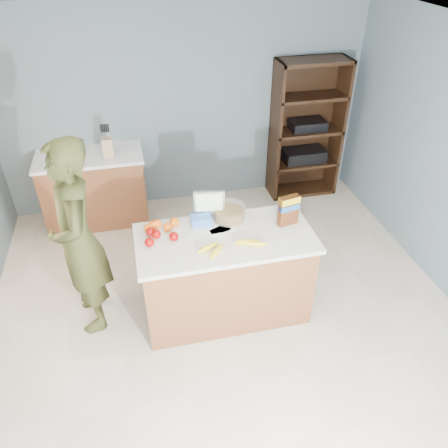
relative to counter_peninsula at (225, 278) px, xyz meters
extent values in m
cube|color=beige|center=(0.00, -0.30, -0.42)|extent=(4.50, 5.00, 0.02)
cube|color=slate|center=(0.00, 2.20, 0.83)|extent=(4.50, 0.02, 2.50)
cube|color=white|center=(0.00, -0.30, 2.08)|extent=(4.50, 5.00, 0.02)
cube|color=brown|center=(0.00, 0.00, 0.01)|extent=(1.50, 0.70, 0.86)
cube|color=silver|center=(0.00, 0.00, 0.46)|extent=(1.56, 0.76, 0.04)
cube|color=black|center=(0.00, 0.00, -0.37)|extent=(1.46, 0.66, 0.10)
cube|color=brown|center=(-1.20, 1.90, 0.01)|extent=(1.20, 0.60, 0.86)
cube|color=white|center=(-1.20, 1.90, 0.46)|extent=(1.24, 0.62, 0.04)
cube|color=black|center=(1.55, 2.18, 0.48)|extent=(0.90, 0.04, 1.80)
cube|color=black|center=(1.12, 2.00, 0.48)|extent=(0.04, 0.40, 1.80)
cube|color=black|center=(1.98, 2.00, 0.48)|extent=(0.04, 0.40, 1.80)
cube|color=black|center=(1.55, 2.00, -0.40)|extent=(0.90, 0.40, 0.04)
cube|color=black|center=(1.55, 2.00, 0.03)|extent=(0.90, 0.40, 0.04)
cube|color=black|center=(1.55, 2.00, 0.48)|extent=(0.90, 0.40, 0.04)
cube|color=black|center=(1.55, 2.00, 0.93)|extent=(0.90, 0.40, 0.04)
cube|color=black|center=(1.55, 2.00, 1.36)|extent=(0.90, 0.40, 0.04)
cube|color=black|center=(1.55, 2.00, 0.13)|extent=(0.55, 0.32, 0.16)
cube|color=black|center=(1.55, 2.00, 0.56)|extent=(0.45, 0.30, 0.12)
imported|color=#373C1A|center=(-1.24, 0.19, 0.51)|extent=(0.54, 0.73, 1.85)
cube|color=tan|center=(-0.96, 1.82, 0.59)|extent=(0.12, 0.10, 0.22)
cylinder|color=black|center=(-1.00, 1.82, 0.75)|extent=(0.02, 0.02, 0.09)
cylinder|color=black|center=(-0.98, 1.82, 0.75)|extent=(0.02, 0.02, 0.09)
cylinder|color=black|center=(-0.96, 1.82, 0.75)|extent=(0.02, 0.02, 0.09)
cylinder|color=black|center=(-0.94, 1.82, 0.75)|extent=(0.02, 0.02, 0.09)
cylinder|color=black|center=(-0.92, 1.82, 0.75)|extent=(0.02, 0.02, 0.09)
cube|color=white|center=(-0.04, 0.10, 0.49)|extent=(0.25, 0.19, 0.00)
cube|color=white|center=(-0.01, 0.11, 0.49)|extent=(0.23, 0.12, 0.00)
ellipsoid|color=yellow|center=(-0.18, -0.15, 0.51)|extent=(0.22, 0.13, 0.05)
ellipsoid|color=yellow|center=(-0.12, -0.21, 0.51)|extent=(0.18, 0.20, 0.05)
ellipsoid|color=yellow|center=(0.15, -0.14, 0.51)|extent=(0.22, 0.06, 0.05)
ellipsoid|color=yellow|center=(0.21, -0.18, 0.51)|extent=(0.22, 0.10, 0.05)
sphere|color=#950805|center=(-0.63, 0.16, 0.53)|extent=(0.08, 0.08, 0.08)
sphere|color=#950805|center=(-0.44, 0.05, 0.53)|extent=(0.08, 0.08, 0.08)
sphere|color=#950805|center=(-0.65, 0.01, 0.53)|extent=(0.08, 0.08, 0.08)
sphere|color=#950805|center=(-0.59, 0.11, 0.53)|extent=(0.08, 0.08, 0.08)
sphere|color=orange|center=(-0.64, 0.21, 0.53)|extent=(0.08, 0.08, 0.08)
sphere|color=orange|center=(-0.56, 0.26, 0.53)|extent=(0.08, 0.08, 0.08)
sphere|color=orange|center=(-0.47, 0.19, 0.53)|extent=(0.08, 0.08, 0.08)
sphere|color=orange|center=(-0.41, 0.26, 0.53)|extent=(0.08, 0.08, 0.08)
sphere|color=orange|center=(-0.61, 0.25, 0.53)|extent=(0.08, 0.08, 0.08)
cube|color=blue|center=(-0.17, 0.24, 0.52)|extent=(0.18, 0.12, 0.08)
cylinder|color=#267219|center=(0.10, 0.26, 0.53)|extent=(0.27, 0.27, 0.09)
cylinder|color=white|center=(0.10, 0.26, 0.55)|extent=(0.30, 0.30, 0.13)
cylinder|color=silver|center=(-0.08, 0.32, 0.49)|extent=(0.12, 0.12, 0.01)
cylinder|color=silver|center=(-0.08, 0.32, 0.52)|extent=(0.02, 0.02, 0.05)
cube|color=silver|center=(-0.08, 0.32, 0.66)|extent=(0.28, 0.08, 0.22)
cube|color=yellow|center=(-0.08, 0.30, 0.66)|extent=(0.24, 0.04, 0.18)
cube|color=#592B14|center=(0.59, 0.07, 0.63)|extent=(0.20, 0.10, 0.28)
cube|color=yellow|center=(0.59, 0.07, 0.74)|extent=(0.20, 0.11, 0.06)
cube|color=blue|center=(0.59, 0.07, 0.67)|extent=(0.20, 0.11, 0.05)
camera|label=1|loc=(-0.69, -2.95, 2.77)|focal=35.00mm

